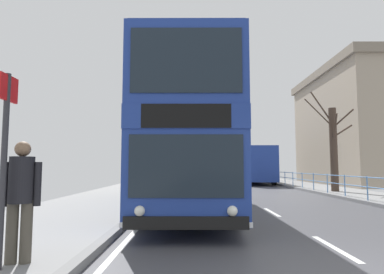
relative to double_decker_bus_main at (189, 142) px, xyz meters
The scene contains 6 objects.
double_decker_bus_main is the anchor object (origin of this frame).
background_bus_far_lane 19.42m from the double_decker_bus_main, 73.30° to the left, with size 2.87×10.55×3.11m.
pedestrian_railing_far_kerb 9.36m from the double_decker_bus_main, 39.07° to the left, with size 0.05×27.71×0.97m.
pedestrian_companion 7.32m from the double_decker_bus_main, 108.99° to the right, with size 0.55×0.40×1.71m.
bus_stop_sign_near 7.54m from the double_decker_bus_main, 108.99° to the right, with size 0.08×0.44×2.63m.
bare_tree_far_00 10.49m from the double_decker_bus_main, 40.42° to the left, with size 2.58×1.95×5.71m.
Camera 1 is at (-2.62, -3.64, 1.49)m, focal length 30.96 mm.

